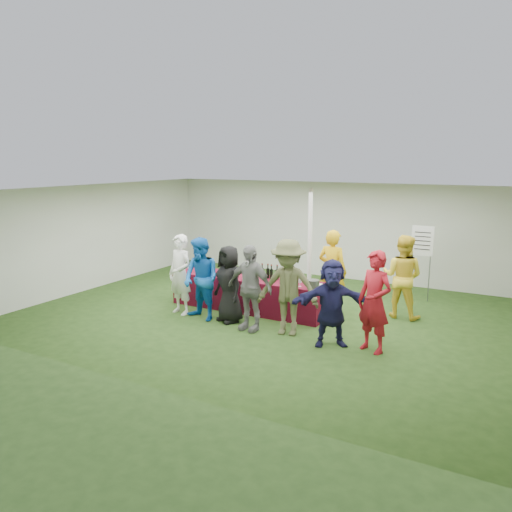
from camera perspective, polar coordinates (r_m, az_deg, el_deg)
The scene contains 18 objects.
ground at distance 11.01m, azimuth 1.16°, elevation -6.61°, with size 60.00×60.00×0.00m, color #284719.
tent at distance 11.53m, azimuth 6.16°, elevation 1.06°, with size 10.00×10.00×10.00m.
serving_table at distance 11.19m, azimuth -0.90°, elevation -4.31°, with size 3.60×0.80×0.75m, color maroon.
wine_bottles at distance 10.89m, azimuth 2.22°, elevation -2.06°, with size 0.76×0.10×0.32m.
wine_glasses at distance 11.14m, azimuth -4.01°, elevation -1.82°, with size 2.86×0.14×0.16m.
water_bottle at distance 11.12m, azimuth -0.56°, elevation -1.85°, with size 0.07×0.07×0.23m.
bar_towel at distance 10.45m, azimuth 6.94°, elevation -3.28°, with size 0.25×0.18×0.03m, color white.
dump_bucket at distance 10.18m, azimuth 6.56°, elevation -3.23°, with size 0.25×0.25×0.18m, color slate.
wine_list_sign at distance 12.34m, azimuth 18.46°, elevation 1.04°, with size 0.50×0.03×1.80m.
staff_pourer at distance 11.02m, azimuth 8.71°, elevation -1.75°, with size 0.67×0.44×1.84m, color gold.
staff_back at distance 11.00m, azimuth 16.38°, elevation -2.26°, with size 0.87×0.67×1.78m, color yellow.
customer_0 at distance 10.92m, azimuth -8.65°, elevation -2.11°, with size 0.64×0.42×1.75m, color white.
customer_1 at distance 10.46m, azimuth -6.28°, elevation -2.65°, with size 0.85×0.66×1.74m, color blue.
customer_2 at distance 10.31m, azimuth -3.11°, elevation -3.21°, with size 0.78×0.51×1.61m, color black.
customer_3 at distance 9.78m, azimuth -0.74°, elevation -3.64°, with size 1.00×0.42×1.71m, color slate.
customer_4 at distance 9.53m, azimuth 3.68°, elevation -3.62°, with size 1.20×0.69×1.86m, color #505331.
customer_5 at distance 9.09m, azimuth 8.65°, elevation -5.33°, with size 1.48×0.47×1.59m, color #191943.
customer_6 at distance 8.92m, azimuth 13.38°, elevation -5.11°, with size 0.66×0.43×1.81m, color #A2131E.
Camera 1 is at (4.86, -9.29, 3.35)m, focal length 35.00 mm.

